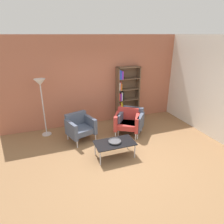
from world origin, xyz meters
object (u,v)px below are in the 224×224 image
armchair_by_bookshelf (127,121)px  bookshelf_tall (125,95)px  coffee_table_low (115,144)px  armchair_near_window (131,120)px  decorative_bowl (115,141)px  armchair_corner_red (80,127)px  floor_lamp_torchiere (41,89)px

armchair_by_bookshelf → bookshelf_tall: bearing=100.7°
coffee_table_low → armchair_near_window: size_ratio=1.05×
bookshelf_tall → armchair_by_bookshelf: 1.21m
decorative_bowl → armchair_corner_red: armchair_corner_red is taller
armchair_corner_red → floor_lamp_torchiere: bearing=126.7°
floor_lamp_torchiere → decorative_bowl: bearing=-49.3°
bookshelf_tall → coffee_table_low: bookshelf_tall is taller
decorative_bowl → bookshelf_tall: bearing=60.2°
decorative_bowl → armchair_corner_red: size_ratio=0.37×
bookshelf_tall → decorative_bowl: (-1.18, -2.06, -0.50)m
armchair_by_bookshelf → floor_lamp_torchiere: 2.70m
coffee_table_low → armchair_near_window: bearing=48.1°
bookshelf_tall → coffee_table_low: bearing=-119.8°
bookshelf_tall → armchair_corner_red: bookshelf_tall is taller
armchair_near_window → armchair_by_bookshelf: bearing=-130.3°
decorative_bowl → armchair_by_bookshelf: (0.80, 1.03, -0.02)m
coffee_table_low → floor_lamp_torchiere: bearing=130.7°
armchair_near_window → decorative_bowl: bearing=-91.5°
coffee_table_low → decorative_bowl: bearing=26.6°
armchair_by_bookshelf → floor_lamp_torchiere: floor_lamp_torchiere is taller
decorative_bowl → armchair_by_bookshelf: bearing=52.1°
armchair_corner_red → floor_lamp_torchiere: floor_lamp_torchiere is taller
decorative_bowl → armchair_corner_red: 1.33m
bookshelf_tall → floor_lamp_torchiere: bearing=-175.1°
coffee_table_low → armchair_by_bookshelf: 1.30m
bookshelf_tall → decorative_bowl: bearing=-119.8°
decorative_bowl → armchair_near_window: bearing=48.1°
armchair_corner_red → floor_lamp_torchiere: (-0.93, 0.66, 1.03)m
armchair_by_bookshelf → armchair_corner_red: (-1.44, 0.13, 0.00)m
armchair_by_bookshelf → floor_lamp_torchiere: (-2.36, 0.80, 1.03)m
armchair_near_window → floor_lamp_torchiere: size_ratio=0.55×
bookshelf_tall → armchair_near_window: size_ratio=2.00×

